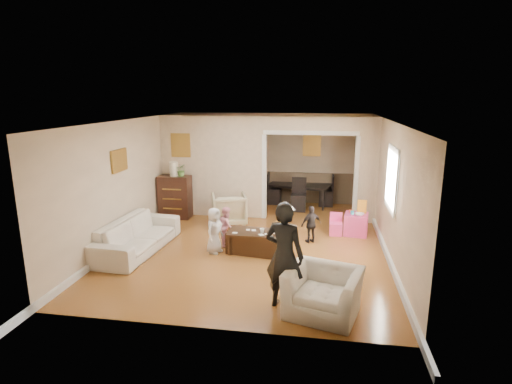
% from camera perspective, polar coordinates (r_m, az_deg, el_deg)
% --- Properties ---
extents(floor, '(7.00, 7.00, 0.00)m').
position_cam_1_polar(floor, '(9.00, -0.20, -6.81)').
color(floor, '#AC662C').
rests_on(floor, ground).
extents(partition_left, '(2.75, 0.18, 2.60)m').
position_cam_1_polar(partition_left, '(10.65, -5.96, 3.55)').
color(partition_left, beige).
rests_on(partition_left, ground).
extents(partition_right, '(0.55, 0.18, 2.60)m').
position_cam_1_polar(partition_right, '(10.35, 15.13, 2.87)').
color(partition_right, beige).
rests_on(partition_right, ground).
extents(partition_header, '(2.22, 0.18, 0.35)m').
position_cam_1_polar(partition_header, '(10.16, 7.69, 9.42)').
color(partition_header, beige).
rests_on(partition_header, partition_right).
extents(window_pane, '(0.03, 0.95, 1.10)m').
position_cam_1_polar(window_pane, '(8.20, 18.50, 1.74)').
color(window_pane, white).
rests_on(window_pane, ground).
extents(framed_art_partition, '(0.45, 0.03, 0.55)m').
position_cam_1_polar(framed_art_partition, '(10.72, -10.46, 6.44)').
color(framed_art_partition, brown).
rests_on(framed_art_partition, partition_left).
extents(framed_art_sofa_wall, '(0.03, 0.55, 0.40)m').
position_cam_1_polar(framed_art_sofa_wall, '(8.84, -18.53, 4.19)').
color(framed_art_sofa_wall, brown).
extents(framed_art_alcove, '(0.45, 0.03, 0.55)m').
position_cam_1_polar(framed_art_alcove, '(11.86, 7.81, 6.46)').
color(framed_art_alcove, brown).
extents(sofa, '(1.04, 2.31, 0.66)m').
position_cam_1_polar(sofa, '(8.68, -16.19, -5.82)').
color(sofa, beige).
rests_on(sofa, ground).
extents(armchair_back, '(1.03, 1.04, 0.76)m').
position_cam_1_polar(armchair_back, '(10.05, -3.78, -2.38)').
color(armchair_back, tan).
rests_on(armchair_back, ground).
extents(armchair_front, '(1.23, 1.14, 0.67)m').
position_cam_1_polar(armchair_front, '(6.15, 9.34, -13.60)').
color(armchair_front, beige).
rests_on(armchair_front, ground).
extents(dresser, '(0.80, 0.45, 1.10)m').
position_cam_1_polar(dresser, '(10.73, -11.21, -0.67)').
color(dresser, black).
rests_on(dresser, ground).
extents(table_lamp, '(0.22, 0.22, 0.36)m').
position_cam_1_polar(table_lamp, '(10.58, -11.39, 3.16)').
color(table_lamp, beige).
rests_on(table_lamp, dresser).
extents(potted_plant, '(0.29, 0.25, 0.32)m').
position_cam_1_polar(potted_plant, '(10.51, -10.36, 3.05)').
color(potted_plant, '#4E7C37').
rests_on(potted_plant, dresser).
extents(coffee_table, '(1.24, 0.74, 0.44)m').
position_cam_1_polar(coffee_table, '(8.30, 0.21, -6.98)').
color(coffee_table, '#381F12').
rests_on(coffee_table, ground).
extents(coffee_cup, '(0.11, 0.11, 0.09)m').
position_cam_1_polar(coffee_cup, '(8.15, 0.85, -5.41)').
color(coffee_cup, silver).
rests_on(coffee_cup, coffee_table).
extents(play_table, '(0.57, 0.57, 0.49)m').
position_cam_1_polar(play_table, '(9.59, 13.77, -4.38)').
color(play_table, '#E03B81').
rests_on(play_table, ground).
extents(cereal_box, '(0.21, 0.10, 0.30)m').
position_cam_1_polar(cereal_box, '(9.59, 14.57, -1.98)').
color(cereal_box, yellow).
rests_on(cereal_box, play_table).
extents(cyan_cup, '(0.08, 0.08, 0.08)m').
position_cam_1_polar(cyan_cup, '(9.46, 13.28, -2.81)').
color(cyan_cup, '#22A9AE').
rests_on(cyan_cup, play_table).
extents(toy_block, '(0.09, 0.07, 0.05)m').
position_cam_1_polar(toy_block, '(9.62, 13.09, -2.62)').
color(toy_block, red).
rests_on(toy_block, play_table).
extents(play_bowl, '(0.24, 0.24, 0.05)m').
position_cam_1_polar(play_bowl, '(9.40, 14.22, -3.04)').
color(play_bowl, white).
rests_on(play_bowl, play_table).
extents(dining_table, '(1.92, 1.36, 0.61)m').
position_cam_1_polar(dining_table, '(11.90, 6.12, -0.30)').
color(dining_table, black).
rests_on(dining_table, ground).
extents(adult_person, '(0.69, 0.56, 1.65)m').
position_cam_1_polar(adult_person, '(6.05, 3.96, -8.84)').
color(adult_person, black).
rests_on(adult_person, ground).
extents(child_kneel_a, '(0.42, 0.52, 0.93)m').
position_cam_1_polar(child_kneel_a, '(8.25, -5.83, -5.37)').
color(child_kneel_a, silver).
rests_on(child_kneel_a, ground).
extents(child_kneel_b, '(0.39, 0.46, 0.84)m').
position_cam_1_polar(child_kneel_b, '(8.64, -4.09, -4.78)').
color(child_kneel_b, pink).
rests_on(child_kneel_b, ground).
extents(child_toddler, '(0.51, 0.42, 0.82)m').
position_cam_1_polar(child_toddler, '(8.86, 7.71, -4.48)').
color(child_toddler, black).
rests_on(child_toddler, ground).
extents(craft_papers, '(0.89, 0.48, 0.00)m').
position_cam_1_polar(craft_papers, '(8.21, 0.54, -5.57)').
color(craft_papers, white).
rests_on(craft_papers, coffee_table).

